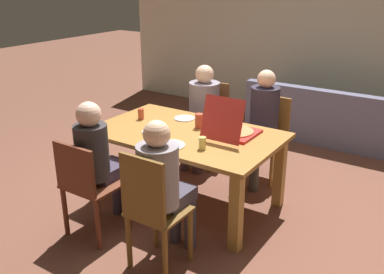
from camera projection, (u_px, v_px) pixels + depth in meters
ground_plane at (187, 201)px, 4.37m from camera, size 20.00×20.00×0.00m
back_wall at (309, 30)px, 6.44m from camera, size 6.46×0.12×2.72m
dining_table at (186, 143)px, 4.14m from camera, size 1.77×1.09×0.75m
chair_0 at (208, 119)px, 5.14m from camera, size 0.43×0.43×0.97m
person_0 at (202, 108)px, 4.96m from camera, size 0.35×0.51×1.20m
chair_1 at (87, 185)px, 3.63m from camera, size 0.46×0.44×0.89m
person_1 at (99, 156)px, 3.68m from camera, size 0.28×0.52×1.20m
chair_2 at (152, 210)px, 3.19m from camera, size 0.41×0.39×0.98m
person_2 at (163, 181)px, 3.24m from camera, size 0.31×0.52×1.20m
chair_3 at (266, 132)px, 4.79m from camera, size 0.46×0.42×0.90m
person_3 at (261, 119)px, 4.59m from camera, size 0.31×0.55×1.23m
pizza_box_0 at (233, 130)px, 3.99m from camera, size 0.40×0.50×0.41m
plate_0 at (153, 131)px, 4.09m from camera, size 0.22×0.22×0.03m
plate_1 at (184, 118)px, 4.46m from camera, size 0.21×0.21×0.01m
plate_2 at (170, 145)px, 3.77m from camera, size 0.26×0.26×0.01m
drinking_glass_0 at (199, 121)px, 4.18m from camera, size 0.08×0.08×0.14m
drinking_glass_1 at (141, 114)px, 4.44m from camera, size 0.06×0.06×0.11m
drinking_glass_2 at (214, 116)px, 4.40m from camera, size 0.07×0.07×0.10m
drinking_glass_3 at (202, 143)px, 3.69m from camera, size 0.06×0.06×0.11m
couch at (322, 119)px, 5.98m from camera, size 2.00×0.86×0.76m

